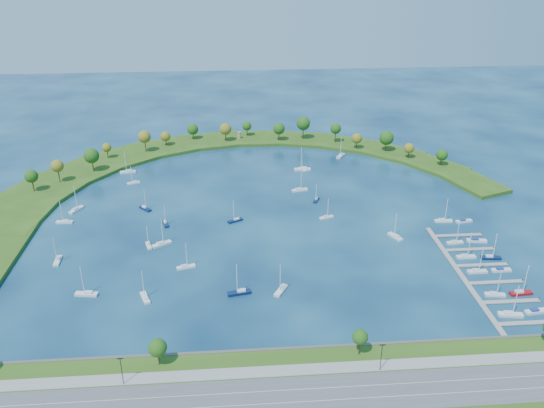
{
  "coord_description": "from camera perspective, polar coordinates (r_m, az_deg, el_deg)",
  "views": [
    {
      "loc": [
        -14.59,
        -247.34,
        124.2
      ],
      "look_at": [
        5.0,
        5.0,
        4.0
      ],
      "focal_mm": 36.47,
      "sensor_mm": 36.0,
      "label": 1
    }
  ],
  "objects": [
    {
      "name": "south_shoreline",
      "position": [
        175.73,
        1.71,
        -19.12
      ],
      "size": [
        420.0,
        43.1,
        11.6
      ],
      "color": "#2E4E14",
      "rests_on": "ground"
    },
    {
      "name": "docked_boat_4",
      "position": [
        245.92,
        20.43,
        -6.48
      ],
      "size": [
        8.23,
        2.31,
        12.1
      ],
      "rotation": [
        0.0,
        0.0,
        0.0
      ],
      "color": "silver",
      "rests_on": "ground"
    },
    {
      "name": "moored_boat_12",
      "position": [
        220.45,
        -12.98,
        -9.35
      ],
      "size": [
        5.13,
        8.54,
        12.14
      ],
      "rotation": [
        0.0,
        0.0,
        1.94
      ],
      "color": "silver",
      "rests_on": "ground"
    },
    {
      "name": "docked_boat_11",
      "position": [
        286.54,
        19.18,
        -1.67
      ],
      "size": [
        8.33,
        3.46,
        1.65
      ],
      "rotation": [
        0.0,
        0.0,
        0.15
      ],
      "color": "silver",
      "rests_on": "ground"
    },
    {
      "name": "breakwater_trees",
      "position": [
        354.68,
        -2.92,
        6.7
      ],
      "size": [
        240.53,
        92.82,
        15.62
      ],
      "color": "#382314",
      "rests_on": "breakwater"
    },
    {
      "name": "moored_boat_15",
      "position": [
        262.88,
        12.63,
        -3.24
      ],
      "size": [
        5.8,
        8.58,
        12.35
      ],
      "rotation": [
        0.0,
        0.0,
        2.03
      ],
      "color": "silver",
      "rests_on": "ground"
    },
    {
      "name": "moored_boat_9",
      "position": [
        275.69,
        5.65,
        -1.3
      ],
      "size": [
        7.43,
        4.23,
        10.54
      ],
      "rotation": [
        0.0,
        0.0,
        0.33
      ],
      "color": "silver",
      "rests_on": "ground"
    },
    {
      "name": "moored_boat_16",
      "position": [
        273.2,
        -10.94,
        -1.93
      ],
      "size": [
        3.95,
        7.56,
        10.7
      ],
      "rotation": [
        0.0,
        0.0,
        4.99
      ],
      "color": "#0A1A41",
      "rests_on": "ground"
    },
    {
      "name": "docked_boat_5",
      "position": [
        250.77,
        22.57,
        -6.3
      ],
      "size": [
        8.12,
        2.31,
        1.66
      ],
      "rotation": [
        0.0,
        0.0,
        0.0
      ],
      "color": "silver",
      "rests_on": "ground"
    },
    {
      "name": "docked_boat_1",
      "position": [
        230.0,
        25.6,
        -9.95
      ],
      "size": [
        8.89,
        3.44,
        1.77
      ],
      "rotation": [
        0.0,
        0.0,
        0.12
      ],
      "color": "silver",
      "rests_on": "ground"
    },
    {
      "name": "moored_boat_18",
      "position": [
        255.69,
        -12.64,
        -4.12
      ],
      "size": [
        3.82,
        7.26,
        10.28
      ],
      "rotation": [
        0.0,
        0.0,
        4.99
      ],
      "color": "silver",
      "rests_on": "ground"
    },
    {
      "name": "docked_boat_10",
      "position": [
        283.48,
        17.26,
        -1.61
      ],
      "size": [
        8.65,
        2.85,
        12.54
      ],
      "rotation": [
        0.0,
        0.0,
        -0.05
      ],
      "color": "silver",
      "rests_on": "ground"
    },
    {
      "name": "moored_boat_3",
      "position": [
        288.22,
        -20.63,
        -1.68
      ],
      "size": [
        8.19,
        2.73,
        11.86
      ],
      "rotation": [
        0.0,
        0.0,
        3.08
      ],
      "color": "silver",
      "rests_on": "ground"
    },
    {
      "name": "breakwater",
      "position": [
        322.23,
        -9.76,
        2.54
      ],
      "size": [
        286.74,
        247.64,
        2.0
      ],
      "color": "#2E4E14",
      "rests_on": "ground"
    },
    {
      "name": "docked_boat_9",
      "position": [
        270.08,
        20.35,
        -3.55
      ],
      "size": [
        9.25,
        3.86,
        1.83
      ],
      "rotation": [
        0.0,
        0.0,
        -0.15
      ],
      "color": "silver",
      "rests_on": "ground"
    },
    {
      "name": "moored_boat_14",
      "position": [
        255.26,
        -11.32,
        -4.01
      ],
      "size": [
        8.93,
        6.94,
        13.21
      ],
      "rotation": [
        0.0,
        0.0,
        0.57
      ],
      "color": "silver",
      "rests_on": "ground"
    },
    {
      "name": "harbor_tower",
      "position": [
        382.8,
        -3.4,
        7.12
      ],
      "size": [
        2.6,
        2.6,
        4.65
      ],
      "color": "gray",
      "rests_on": "breakwater"
    },
    {
      "name": "docked_boat_2",
      "position": [
        233.47,
        22.02,
        -8.59
      ],
      "size": [
        8.04,
        3.37,
        11.46
      ],
      "rotation": [
        0.0,
        0.0,
        -0.16
      ],
      "color": "silver",
      "rests_on": "ground"
    },
    {
      "name": "docked_boat_0",
      "position": [
        224.17,
        23.39,
        -10.37
      ],
      "size": [
        9.23,
        3.92,
        13.14
      ],
      "rotation": [
        0.0,
        0.0,
        -0.16
      ],
      "color": "silver",
      "rests_on": "ground"
    },
    {
      "name": "moored_boat_13",
      "position": [
        299.08,
        -19.55,
        -0.5
      ],
      "size": [
        6.57,
        9.18,
        13.34
      ],
      "rotation": [
        0.0,
        0.0,
        1.07
      ],
      "color": "silver",
      "rests_on": "ground"
    },
    {
      "name": "dock_system",
      "position": [
        245.02,
        20.49,
        -6.76
      ],
      "size": [
        24.28,
        82.0,
        1.6
      ],
      "color": "gray",
      "rests_on": "ground"
    },
    {
      "name": "moored_boat_4",
      "position": [
        228.68,
        -18.6,
        -8.73
      ],
      "size": [
        9.11,
        3.77,
        12.99
      ],
      "rotation": [
        0.0,
        0.0,
        2.99
      ],
      "color": "silver",
      "rests_on": "ground"
    },
    {
      "name": "ground",
      "position": [
        277.15,
        -0.95,
        -1.22
      ],
      "size": [
        700.0,
        700.0,
        0.0
      ],
      "primitive_type": "plane",
      "color": "#071C3E",
      "rests_on": "ground"
    },
    {
      "name": "moored_boat_10",
      "position": [
        219.16,
        0.93,
        -8.83
      ],
      "size": [
        6.31,
        8.58,
        12.52
      ],
      "rotation": [
        0.0,
        0.0,
        4.19
      ],
      "color": "silver",
      "rests_on": "ground"
    },
    {
      "name": "moored_boat_5",
      "position": [
        304.77,
        2.87,
        1.51
      ],
      "size": [
        9.15,
        4.41,
        12.97
      ],
      "rotation": [
        0.0,
        0.0,
        6.51
      ],
      "color": "silver",
      "rests_on": "ground"
    },
    {
      "name": "moored_boat_21",
      "position": [
        290.69,
        -12.96,
        -0.39
      ],
      "size": [
        6.94,
        7.35,
        11.62
      ],
      "rotation": [
        0.0,
        0.0,
        5.45
      ],
      "color": "#0A1A41",
      "rests_on": "ground"
    },
    {
      "name": "docked_boat_6",
      "position": [
        255.06,
        19.39,
        -5.1
      ],
      "size": [
        8.39,
        2.4,
        12.32
      ],
      "rotation": [
        0.0,
        0.0,
        0.01
      ],
      "color": "silver",
      "rests_on": "ground"
    },
    {
      "name": "moored_boat_7",
      "position": [
        236.47,
        -8.9,
        -6.37
      ],
      "size": [
        8.22,
        4.3,
        11.63
      ],
      "rotation": [
        0.0,
        0.0,
        0.28
      ],
      "color": "silver",
      "rests_on": "ground"
    },
    {
      "name": "moored_boat_2",
      "position": [
        271.78,
        -3.82,
        -1.64
      ],
      "size": [
        7.83,
        5.5,
        11.34
      ],
      "rotation": [
        0.0,
        0.0,
        3.62
      ],
      "color": "#0A1A41",
      "rests_on": "ground"
    },
    {
      "name": "moored_boat_17",
      "position": [
        255.22,
        -21.26,
        -5.4
      ],
      "size": [
        2.75,
        8.38,
        12.15
      ],
      "rotation": [
        0.0,
        0.0,
        4.77
      ],
      "color": "silver",
      "rests_on": "ground"
    },
    {
      "name": "docked_boat_8",
      "position": [
        265.19,
        18.37,
        -3.73
      ],
      "size": [
        7.79,
        2.8,
        11.22
      ],
      "rotation": [
        0.0,
        0.0,
        0.09
      ],
      "color": "silver",
      "rests_on": "ground"
    },
    {
      "name": "docked_boat_3",
      "position": [
        238.21,
        24.3,
        -8.31
      ],
      "size": [
        9.08,
        3.16,
        13.11
      ],
      "rotation": [
        0.0,
        0.0,
        0.08
      ],
      "color": "maroon",
      "rests_on": "ground"
    },
    {
      "name": "moored_boat_11",
      "position": [
        323.62,
        -14.11,
        2.2
      ],
      "size": [
        7.52,
        4.16,
        10.66
      ],
      "rotation": [
        0.0,
        0.0,
        3.45
      ],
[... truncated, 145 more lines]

